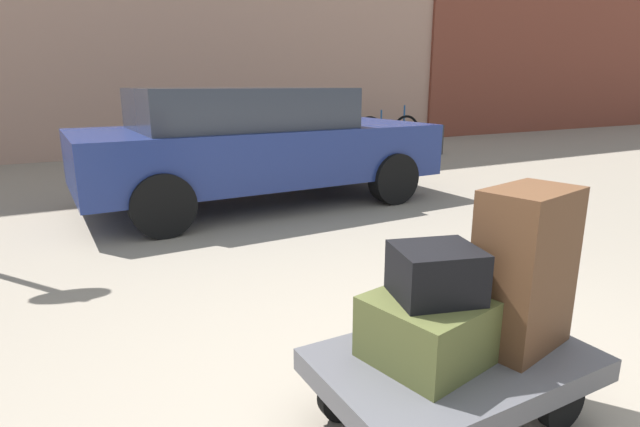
{
  "coord_description": "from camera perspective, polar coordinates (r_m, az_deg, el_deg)",
  "views": [
    {
      "loc": [
        -1.43,
        -1.41,
        1.46
      ],
      "look_at": [
        0.0,
        1.2,
        0.69
      ],
      "focal_mm": 28.05,
      "sensor_mm": 36.0,
      "label": 1
    }
  ],
  "objects": [
    {
      "name": "luggage_cart",
      "position": [
        2.33,
        14.95,
        -16.8
      ],
      "size": [
        1.17,
        0.74,
        0.34
      ],
      "color": "#4C4C51",
      "rests_on": "ground_plane"
    },
    {
      "name": "duffel_bag_black_topmost_pile",
      "position": [
        2.1,
        13.07,
        -6.59
      ],
      "size": [
        0.4,
        0.38,
        0.21
      ],
      "primitive_type": "cube",
      "rotation": [
        0.0,
        0.0,
        -0.28
      ],
      "color": "black",
      "rests_on": "suitcase_olive_rear_right"
    },
    {
      "name": "bollard_kerb_near",
      "position": [
        9.3,
        -1.54,
        7.41
      ],
      "size": [
        0.2,
        0.2,
        0.62
      ],
      "primitive_type": "cylinder",
      "color": "#383838",
      "rests_on": "ground_plane"
    },
    {
      "name": "bollard_kerb_far",
      "position": [
        11.11,
        13.39,
        8.19
      ],
      "size": [
        0.2,
        0.2,
        0.62
      ],
      "primitive_type": "cylinder",
      "color": "#383838",
      "rests_on": "ground_plane"
    },
    {
      "name": "ground_plane",
      "position": [
        2.48,
        14.52,
        -22.09
      ],
      "size": [
        60.0,
        60.0,
        0.0
      ],
      "primitive_type": "plane",
      "color": "gray"
    },
    {
      "name": "bicycle_leaning",
      "position": [
        12.59,
        7.77,
        9.43
      ],
      "size": [
        1.76,
        0.24,
        0.96
      ],
      "color": "black",
      "rests_on": "ground_plane"
    },
    {
      "name": "bollard_kerb_mid",
      "position": [
        9.98,
        5.46,
        7.84
      ],
      "size": [
        0.2,
        0.2,
        0.62
      ],
      "primitive_type": "cylinder",
      "color": "#383838",
      "rests_on": "ground_plane"
    },
    {
      "name": "building_facade_side",
      "position": [
        19.34,
        26.43,
        20.46
      ],
      "size": [
        12.0,
        1.0,
        7.87
      ],
      "primitive_type": "cube",
      "color": "brown",
      "rests_on": "ground_plane"
    },
    {
      "name": "suitcase_brown_front_left",
      "position": [
        2.33,
        22.33,
        -5.87
      ],
      "size": [
        0.48,
        0.36,
        0.7
      ],
      "primitive_type": "cube",
      "rotation": [
        0.0,
        0.0,
        0.21
      ],
      "color": "#51331E",
      "rests_on": "luggage_cart"
    },
    {
      "name": "suitcase_olive_rear_right",
      "position": [
        2.2,
        12.7,
        -12.48
      ],
      "size": [
        0.58,
        0.52,
        0.27
      ],
      "primitive_type": "cube",
      "rotation": [
        0.0,
        0.0,
        0.19
      ],
      "color": "#4C5128",
      "rests_on": "luggage_cart"
    },
    {
      "name": "parked_car",
      "position": [
        6.24,
        -7.34,
        7.96
      ],
      "size": [
        4.34,
        2.0,
        1.42
      ],
      "color": "navy",
      "rests_on": "ground_plane"
    }
  ]
}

